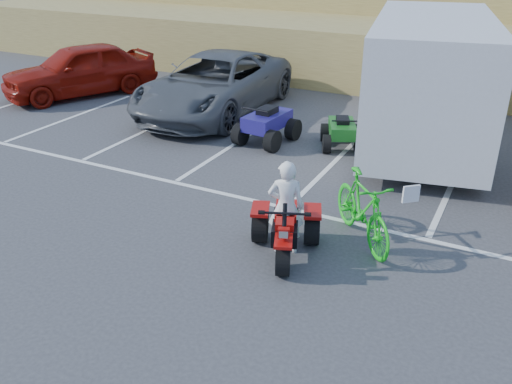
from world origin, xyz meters
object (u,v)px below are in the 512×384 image
at_px(grey_pickup, 215,84).
at_px(quad_atv_blue, 267,142).
at_px(green_dirt_bike, 363,209).
at_px(quad_atv_green, 341,147).
at_px(red_trike_atv, 284,255).
at_px(cargo_trailer, 429,78).
at_px(rider, 286,207).
at_px(red_car, 80,69).

bearing_deg(grey_pickup, quad_atv_blue, -35.79).
xyz_separation_m(green_dirt_bike, grey_pickup, (-6.25, 5.48, 0.24)).
relative_size(green_dirt_bike, quad_atv_green, 1.57).
bearing_deg(red_trike_atv, cargo_trailer, 60.56).
xyz_separation_m(grey_pickup, quad_atv_blue, (2.58, -1.69, -0.86)).
distance_m(green_dirt_bike, cargo_trailer, 5.60).
xyz_separation_m(red_trike_atv, green_dirt_bike, (0.98, 1.04, 0.62)).
height_order(green_dirt_bike, grey_pickup, grey_pickup).
bearing_deg(rider, cargo_trailer, -120.09).
distance_m(red_trike_atv, red_car, 12.04).
bearing_deg(cargo_trailer, quad_atv_blue, -165.61).
distance_m(cargo_trailer, quad_atv_blue, 4.30).
height_order(grey_pickup, red_car, grey_pickup).
distance_m(rider, quad_atv_blue, 5.44).
distance_m(red_trike_atv, rider, 0.83).
relative_size(red_trike_atv, green_dirt_bike, 0.77).
height_order(rider, red_car, red_car).
distance_m(red_car, quad_atv_blue, 7.77).
bearing_deg(grey_pickup, green_dirt_bike, -43.75).
distance_m(red_car, quad_atv_green, 9.50).
relative_size(grey_pickup, red_car, 1.25).
bearing_deg(red_trike_atv, quad_atv_green, 77.30).
height_order(red_trike_atv, quad_atv_blue, quad_atv_blue).
relative_size(rider, grey_pickup, 0.27).
height_order(cargo_trailer, quad_atv_green, cargo_trailer).
bearing_deg(green_dirt_bike, quad_atv_green, 71.46).
bearing_deg(quad_atv_green, green_dirt_bike, -90.82).
distance_m(red_car, cargo_trailer, 11.21).
xyz_separation_m(red_trike_atv, cargo_trailer, (0.88, 6.53, 1.70)).
distance_m(red_trike_atv, grey_pickup, 8.42).
bearing_deg(grey_pickup, quad_atv_green, -17.14).
height_order(red_trike_atv, grey_pickup, grey_pickup).
bearing_deg(cargo_trailer, red_car, 170.60).
bearing_deg(rider, red_car, -52.37).
bearing_deg(red_car, red_trike_atv, -4.64).
bearing_deg(grey_pickup, cargo_trailer, -2.37).
bearing_deg(red_car, green_dirt_bike, 1.84).
height_order(green_dirt_bike, quad_atv_green, green_dirt_bike).
distance_m(quad_atv_blue, quad_atv_green, 1.91).
bearing_deg(red_trike_atv, rider, 90.00).
xyz_separation_m(quad_atv_blue, quad_atv_green, (1.83, 0.54, 0.00)).
distance_m(rider, red_car, 11.89).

